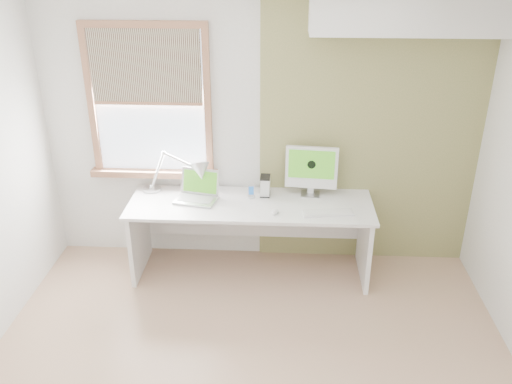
# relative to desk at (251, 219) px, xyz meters

# --- Properties ---
(room) EXTENTS (4.04, 3.54, 2.64)m
(room) POSITION_rel_desk_xyz_m (0.07, -1.44, 0.77)
(room) COLOR tan
(room) RESTS_ON ground
(accent_wall) EXTENTS (2.00, 0.02, 2.60)m
(accent_wall) POSITION_rel_desk_xyz_m (1.07, 0.30, 0.77)
(accent_wall) COLOR olive
(accent_wall) RESTS_ON room
(soffit) EXTENTS (1.60, 0.40, 0.42)m
(soffit) POSITION_rel_desk_xyz_m (1.27, 0.13, 1.87)
(soffit) COLOR white
(soffit) RESTS_ON room
(window) EXTENTS (1.20, 0.14, 1.42)m
(window) POSITION_rel_desk_xyz_m (-0.93, 0.27, 1.01)
(window) COLOR #945F43
(window) RESTS_ON room
(desk) EXTENTS (2.20, 0.70, 0.73)m
(desk) POSITION_rel_desk_xyz_m (0.00, 0.00, 0.00)
(desk) COLOR white
(desk) RESTS_ON room
(desk_lamp) EXTENTS (0.70, 0.31, 0.40)m
(desk_lamp) POSITION_rel_desk_xyz_m (-0.55, 0.10, 0.41)
(desk_lamp) COLOR silver
(desk_lamp) RESTS_ON desk
(laptop) EXTENTS (0.42, 0.36, 0.26)m
(laptop) POSITION_rel_desk_xyz_m (-0.49, 0.01, 0.26)
(laptop) COLOR silver
(laptop) RESTS_ON desk
(phone_dock) EXTENTS (0.08, 0.08, 0.13)m
(phone_dock) POSITION_rel_desk_xyz_m (-0.00, 0.05, 0.23)
(phone_dock) COLOR silver
(phone_dock) RESTS_ON desk
(external_drive) EXTENTS (0.09, 0.15, 0.19)m
(external_drive) POSITION_rel_desk_xyz_m (0.12, 0.12, 0.29)
(external_drive) COLOR silver
(external_drive) RESTS_ON desk
(imac) EXTENTS (0.48, 0.17, 0.47)m
(imac) POSITION_rel_desk_xyz_m (0.54, 0.15, 0.46)
(imac) COLOR silver
(imac) RESTS_ON desk
(keyboard) EXTENTS (0.45, 0.18, 0.02)m
(keyboard) POSITION_rel_desk_xyz_m (0.68, -0.23, 0.20)
(keyboard) COLOR white
(keyboard) RESTS_ON desk
(mouse) EXTENTS (0.09, 0.12, 0.03)m
(mouse) POSITION_rel_desk_xyz_m (0.22, -0.25, 0.21)
(mouse) COLOR white
(mouse) RESTS_ON desk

